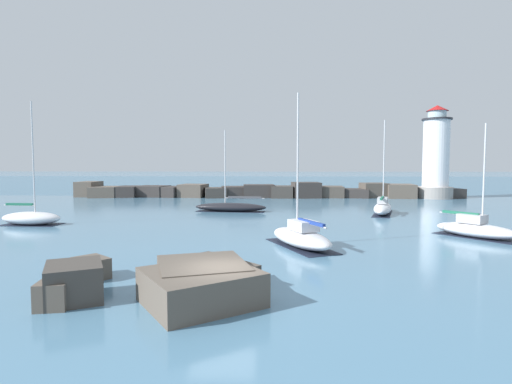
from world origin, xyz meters
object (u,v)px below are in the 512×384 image
object	(u,v)px
sailboat_moored_2	(231,207)
lighthouse	(436,158)
sailboat_moored_4	(31,218)
sailboat_moored_1	(475,229)
sailboat_moored_0	(301,236)
sailboat_moored_3	(383,208)

from	to	relation	value
sailboat_moored_2	lighthouse	bearing A→B (deg)	32.42
sailboat_moored_4	sailboat_moored_1	bearing A→B (deg)	-7.12
sailboat_moored_0	sailboat_moored_3	bearing A→B (deg)	60.31
sailboat_moored_0	sailboat_moored_2	xyz separation A→B (m)	(-6.56, 19.06, -0.12)
sailboat_moored_1	sailboat_moored_2	size ratio (longest dim) A/B	0.90
sailboat_moored_0	sailboat_moored_2	distance (m)	20.16
sailboat_moored_4	sailboat_moored_3	bearing A→B (deg)	15.40
sailboat_moored_3	sailboat_moored_2	bearing A→B (deg)	174.61
sailboat_moored_1	sailboat_moored_2	xyz separation A→B (m)	(-19.52, 15.16, -0.08)
lighthouse	sailboat_moored_3	distance (m)	25.64
lighthouse	sailboat_moored_4	distance (m)	55.90
sailboat_moored_3	sailboat_moored_4	size ratio (longest dim) A/B	0.94
sailboat_moored_1	sailboat_moored_3	size ratio (longest dim) A/B	0.82
lighthouse	sailboat_moored_1	distance (m)	36.56
lighthouse	sailboat_moored_2	xyz separation A→B (m)	(-30.36, -19.28, -5.82)
lighthouse	sailboat_moored_1	xyz separation A→B (m)	(-10.84, -34.44, -5.74)
sailboat_moored_0	sailboat_moored_4	xyz separation A→B (m)	(-23.06, 8.40, -0.02)
sailboat_moored_0	sailboat_moored_4	distance (m)	24.54
sailboat_moored_1	sailboat_moored_2	distance (m)	24.72
sailboat_moored_1	sailboat_moored_4	distance (m)	36.30
lighthouse	sailboat_moored_4	bearing A→B (deg)	-147.42
sailboat_moored_2	sailboat_moored_3	world-z (taller)	sailboat_moored_3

